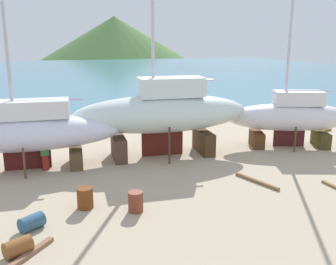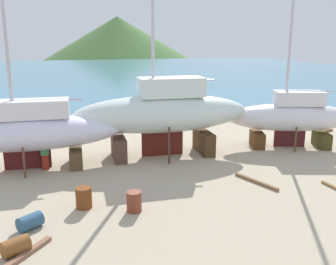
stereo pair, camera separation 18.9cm
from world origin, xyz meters
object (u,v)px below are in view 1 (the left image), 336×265
at_px(sailboat_large_starboard, 291,116).
at_px(worker, 45,155).
at_px(barrel_tipped_center, 32,222).
at_px(barrel_rust_near, 136,202).
at_px(sailboat_small_center, 26,132).
at_px(barrel_tipped_right, 85,198).
at_px(barrel_rust_mid, 18,247).
at_px(sailboat_mid_port, 163,112).

height_order(sailboat_large_starboard, worker, sailboat_large_starboard).
bearing_deg(barrel_tipped_center, sailboat_large_starboard, 24.90).
bearing_deg(barrel_tipped_center, barrel_rust_near, 6.23).
xyz_separation_m(sailboat_large_starboard, worker, (-15.46, -0.50, -1.17)).
bearing_deg(barrel_tipped_center, sailboat_small_center, 94.54).
height_order(barrel_tipped_right, barrel_rust_mid, barrel_tipped_right).
distance_m(sailboat_large_starboard, worker, 15.51).
bearing_deg(sailboat_large_starboard, sailboat_mid_port, 14.27).
height_order(sailboat_large_starboard, barrel_tipped_center, sailboat_large_starboard).
xyz_separation_m(sailboat_small_center, worker, (0.88, -0.41, -1.26)).
xyz_separation_m(sailboat_small_center, barrel_rust_near, (4.62, -6.79, -1.69)).
bearing_deg(worker, sailboat_small_center, -119.34).
relative_size(sailboat_large_starboard, sailboat_small_center, 0.68).
distance_m(sailboat_large_starboard, barrel_tipped_right, 15.04).
xyz_separation_m(sailboat_large_starboard, barrel_tipped_right, (-13.70, -5.99, -1.58)).
bearing_deg(barrel_rust_mid, barrel_tipped_center, 79.40).
bearing_deg(barrel_tipped_center, sailboat_mid_port, 46.87).
bearing_deg(sailboat_mid_port, worker, 8.26).
relative_size(sailboat_mid_port, barrel_rust_near, 18.50).
bearing_deg(sailboat_mid_port, sailboat_small_center, 4.49).
distance_m(sailboat_large_starboard, barrel_rust_near, 13.68).
xyz_separation_m(sailboat_mid_port, barrel_rust_near, (-3.13, -7.22, -2.25)).
relative_size(sailboat_mid_port, barrel_tipped_right, 17.60).
xyz_separation_m(sailboat_small_center, barrel_rust_mid, (0.25, -8.97, -1.82)).
relative_size(sailboat_large_starboard, barrel_rust_mid, 14.43).
bearing_deg(sailboat_mid_port, sailboat_large_starboard, 179.03).
xyz_separation_m(worker, barrel_rust_mid, (-0.64, -8.57, -0.57)).
height_order(barrel_tipped_center, barrel_rust_mid, barrel_rust_mid).
bearing_deg(barrel_tipped_center, barrel_rust_mid, -100.60).
xyz_separation_m(sailboat_mid_port, worker, (-6.87, -0.84, -1.82)).
xyz_separation_m(sailboat_small_center, barrel_tipped_right, (2.64, -5.90, -1.67)).
distance_m(sailboat_small_center, barrel_tipped_right, 6.67).
relative_size(barrel_tipped_center, barrel_rust_mid, 1.03).
height_order(worker, barrel_tipped_right, worker).
xyz_separation_m(barrel_rust_near, barrel_rust_mid, (-4.37, -2.19, -0.14)).
distance_m(sailboat_mid_port, worker, 7.15).
bearing_deg(barrel_tipped_right, barrel_tipped_center, -147.12).
xyz_separation_m(worker, barrel_rust_near, (3.74, -6.38, -0.43)).
distance_m(barrel_tipped_right, barrel_tipped_center, 2.46).
height_order(sailboat_small_center, worker, sailboat_small_center).
xyz_separation_m(sailboat_large_starboard, barrel_rust_mid, (-16.09, -9.06, -1.74)).
relative_size(sailboat_mid_port, sailboat_large_starboard, 1.26).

